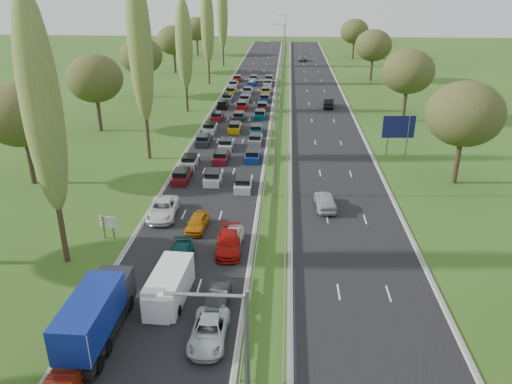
# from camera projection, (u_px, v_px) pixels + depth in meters

# --- Properties ---
(ground) EXTENTS (260.00, 260.00, 0.00)m
(ground) POSITION_uv_depth(u_px,v_px,m) (281.00, 111.00, 85.36)
(ground) COLOR #355119
(ground) RESTS_ON ground
(near_carriageway) EXTENTS (10.50, 215.00, 0.04)m
(near_carriageway) POSITION_uv_depth(u_px,v_px,m) (243.00, 107.00, 88.05)
(near_carriageway) COLOR black
(near_carriageway) RESTS_ON ground
(far_carriageway) EXTENTS (10.50, 215.00, 0.04)m
(far_carriageway) POSITION_uv_depth(u_px,v_px,m) (320.00, 108.00, 87.26)
(far_carriageway) COLOR black
(far_carriageway) RESTS_ON ground
(central_reservation) EXTENTS (2.36, 215.00, 0.32)m
(central_reservation) POSITION_uv_depth(u_px,v_px,m) (281.00, 105.00, 87.44)
(central_reservation) COLOR gray
(central_reservation) RESTS_ON ground
(lamp_columns) EXTENTS (0.18, 140.18, 12.00)m
(lamp_columns) POSITION_uv_depth(u_px,v_px,m) (282.00, 78.00, 81.19)
(lamp_columns) COLOR gray
(lamp_columns) RESTS_ON ground
(poplar_row) EXTENTS (2.80, 127.80, 22.44)m
(poplar_row) POSITION_uv_depth(u_px,v_px,m) (168.00, 43.00, 70.61)
(poplar_row) COLOR #2D2116
(poplar_row) RESTS_ON ground
(woodland_left) EXTENTS (8.00, 166.00, 11.10)m
(woodland_left) POSITION_uv_depth(u_px,v_px,m) (86.00, 83.00, 67.95)
(woodland_left) COLOR #2D2116
(woodland_left) RESTS_ON ground
(woodland_right) EXTENTS (8.00, 153.00, 11.10)m
(woodland_right) POSITION_uv_depth(u_px,v_px,m) (421.00, 81.00, 68.97)
(woodland_right) COLOR #2D2116
(woodland_right) RESTS_ON ground
(traffic_queue_fill) EXTENTS (9.12, 67.10, 0.80)m
(traffic_queue_fill) POSITION_uv_depth(u_px,v_px,m) (240.00, 112.00, 83.02)
(traffic_queue_fill) COLOR #590F14
(traffic_queue_fill) RESTS_ON ground
(near_car_2) EXTENTS (2.90, 5.64, 1.52)m
(near_car_2) POSITION_uv_depth(u_px,v_px,m) (163.00, 209.00, 46.52)
(near_car_2) COLOR silver
(near_car_2) RESTS_ON near_carriageway
(near_car_7) EXTENTS (2.11, 4.58, 1.30)m
(near_car_7) POSITION_uv_depth(u_px,v_px,m) (180.00, 256.00, 38.64)
(near_car_7) COLOR #044543
(near_car_7) RESTS_ON near_carriageway
(near_car_8) EXTENTS (1.88, 4.10, 1.36)m
(near_car_8) POSITION_uv_depth(u_px,v_px,m) (197.00, 222.00, 44.11)
(near_car_8) COLOR #BC6E0C
(near_car_8) RESTS_ON near_carriageway
(near_car_9) EXTENTS (1.59, 4.09, 1.33)m
(near_car_9) POSITION_uv_depth(u_px,v_px,m) (217.00, 299.00, 33.42)
(near_car_9) COLOR black
(near_car_9) RESTS_ON near_carriageway
(near_car_10) EXTENTS (2.19, 4.73, 1.31)m
(near_car_10) POSITION_uv_depth(u_px,v_px,m) (209.00, 331.00, 30.31)
(near_car_10) COLOR #ABB0B5
(near_car_10) RESTS_ON near_carriageway
(near_car_11) EXTENTS (2.25, 4.98, 1.42)m
(near_car_11) POSITION_uv_depth(u_px,v_px,m) (229.00, 243.00, 40.56)
(near_car_11) COLOR #A80E0A
(near_car_11) RESTS_ON near_carriageway
(near_car_12) EXTENTS (1.78, 4.05, 1.36)m
(near_car_12) POSITION_uv_depth(u_px,v_px,m) (233.00, 238.00, 41.39)
(near_car_12) COLOR silver
(near_car_12) RESTS_ON near_carriageway
(far_car_0) EXTENTS (2.14, 4.77, 1.59)m
(far_car_0) POSITION_uv_depth(u_px,v_px,m) (325.00, 200.00, 48.26)
(far_car_0) COLOR #A6ACAF
(far_car_0) RESTS_ON far_carriageway
(far_car_1) EXTENTS (2.09, 4.97, 1.60)m
(far_car_1) POSITION_uv_depth(u_px,v_px,m) (329.00, 103.00, 87.64)
(far_car_1) COLOR black
(far_car_1) RESTS_ON far_carriageway
(far_car_2) EXTENTS (2.46, 5.00, 1.37)m
(far_car_2) POSITION_uv_depth(u_px,v_px,m) (302.00, 58.00, 140.39)
(far_car_2) COLOR slate
(far_car_2) RESTS_ON far_carriageway
(blue_lorry) EXTENTS (2.28, 8.22, 3.47)m
(blue_lorry) POSITION_uv_depth(u_px,v_px,m) (97.00, 313.00, 30.11)
(blue_lorry) COLOR black
(blue_lorry) RESTS_ON near_carriageway
(white_van_front) EXTENTS (1.82, 4.64, 1.87)m
(white_van_front) POSITION_uv_depth(u_px,v_px,m) (165.00, 291.00, 33.83)
(white_van_front) COLOR white
(white_van_front) RESTS_ON near_carriageway
(white_van_rear) EXTENTS (2.17, 5.54, 2.23)m
(white_van_rear) POSITION_uv_depth(u_px,v_px,m) (171.00, 283.00, 34.35)
(white_van_rear) COLOR silver
(white_van_rear) RESTS_ON near_carriageway
(info_sign) EXTENTS (1.50, 0.30, 2.10)m
(info_sign) POSITION_uv_depth(u_px,v_px,m) (108.00, 224.00, 42.26)
(info_sign) COLOR gray
(info_sign) RESTS_ON ground
(direction_sign) EXTENTS (4.00, 0.38, 5.20)m
(direction_sign) POSITION_uv_depth(u_px,v_px,m) (399.00, 129.00, 61.82)
(direction_sign) COLOR gray
(direction_sign) RESTS_ON ground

